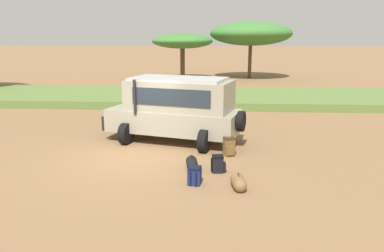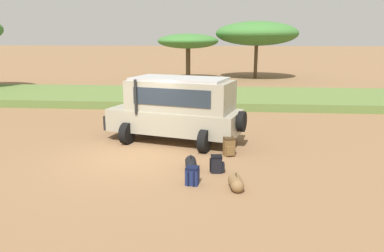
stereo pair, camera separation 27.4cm
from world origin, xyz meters
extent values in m
plane|color=olive|center=(0.00, 0.00, 0.00)|extent=(320.00, 320.00, 0.00)
cube|color=#5B7538|center=(0.00, 11.66, 0.22)|extent=(120.00, 7.00, 0.44)
cube|color=gray|center=(1.08, 2.15, 0.82)|extent=(5.23, 3.15, 0.84)
cube|color=gray|center=(1.33, 2.09, 1.79)|extent=(4.16, 2.75, 1.10)
cube|color=#232D38|center=(-0.14, 2.50, 1.74)|extent=(0.48, 1.52, 0.77)
cube|color=#232D38|center=(1.08, 1.22, 1.84)|extent=(2.84, 0.83, 0.60)
cube|color=#232D38|center=(1.57, 2.96, 1.84)|extent=(2.84, 0.83, 0.60)
cube|color=#B7B7B7|center=(1.28, 2.10, 2.39)|extent=(3.76, 2.57, 0.10)
cube|color=black|center=(-1.39, 2.84, 0.65)|extent=(0.59, 1.60, 0.56)
cylinder|color=black|center=(-0.24, 1.52, 1.79)|extent=(0.10, 0.10, 1.25)
cylinder|color=black|center=(-0.64, 1.63, 0.40)|extent=(0.48, 0.85, 0.80)
cylinder|color=black|center=(-0.12, 3.49, 0.40)|extent=(0.48, 0.85, 0.80)
cylinder|color=black|center=(2.29, 0.81, 0.40)|extent=(0.48, 0.85, 0.80)
cylinder|color=black|center=(2.81, 2.68, 0.40)|extent=(0.48, 0.85, 0.80)
cylinder|color=black|center=(3.58, 1.46, 0.97)|extent=(0.41, 0.77, 0.74)
cube|color=brown|center=(3.14, 0.52, 0.28)|extent=(0.42, 0.36, 0.56)
cube|color=brown|center=(3.19, 0.35, 0.21)|extent=(0.28, 0.15, 0.31)
cube|color=#3A2A16|center=(3.14, 0.52, 0.59)|extent=(0.41, 0.37, 0.07)
cylinder|color=#3A2A16|center=(3.17, 0.70, 0.28)|extent=(0.04, 0.04, 0.48)
cylinder|color=#3A2A16|center=(3.02, 0.65, 0.28)|extent=(0.04, 0.04, 0.48)
cube|color=black|center=(2.76, -1.12, 0.22)|extent=(0.34, 0.35, 0.44)
cube|color=black|center=(2.95, -1.10, 0.17)|extent=(0.10, 0.25, 0.24)
cube|color=black|center=(2.76, -1.12, 0.47)|extent=(0.35, 0.33, 0.07)
cylinder|color=black|center=(2.58, -1.06, 0.22)|extent=(0.04, 0.04, 0.38)
cylinder|color=black|center=(2.59, -1.20, 0.22)|extent=(0.04, 0.04, 0.38)
cube|color=navy|center=(2.14, -2.13, 0.22)|extent=(0.38, 0.34, 0.44)
cube|color=navy|center=(2.17, -1.95, 0.17)|extent=(0.27, 0.12, 0.24)
cube|color=black|center=(2.14, -2.13, 0.47)|extent=(0.37, 0.35, 0.07)
cylinder|color=black|center=(2.04, -2.28, 0.22)|extent=(0.04, 0.04, 0.38)
cylinder|color=black|center=(2.19, -2.31, 0.22)|extent=(0.04, 0.04, 0.38)
cylinder|color=brown|center=(3.30, -2.33, 0.18)|extent=(0.42, 0.51, 0.35)
sphere|color=brown|center=(3.34, -2.56, 0.18)|extent=(0.34, 0.34, 0.34)
sphere|color=brown|center=(3.27, -2.10, 0.18)|extent=(0.34, 0.34, 0.34)
torus|color=#493721|center=(3.30, -2.33, 0.37)|extent=(0.05, 0.17, 0.16)
cylinder|color=black|center=(1.98, -0.89, 0.17)|extent=(0.40, 0.54, 0.34)
sphere|color=black|center=(2.02, -1.14, 0.17)|extent=(0.33, 0.33, 0.33)
sphere|color=black|center=(1.95, -0.64, 0.17)|extent=(0.33, 0.33, 0.33)
torus|color=black|center=(1.98, -0.89, 0.36)|extent=(0.05, 0.17, 0.16)
cylinder|color=brown|center=(-0.49, 23.03, 1.48)|extent=(0.42, 0.42, 2.96)
ellipsoid|color=#3D7533|center=(-0.49, 23.03, 3.52)|extent=(5.51, 5.97, 1.33)
cylinder|color=brown|center=(5.82, 25.07, 1.63)|extent=(0.34, 0.34, 3.25)
ellipsoid|color=#3D7533|center=(5.82, 25.07, 4.21)|extent=(7.73, 7.15, 2.25)
camera|label=1|loc=(2.70, -11.59, 3.89)|focal=35.00mm
camera|label=2|loc=(2.97, -11.57, 3.89)|focal=35.00mm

